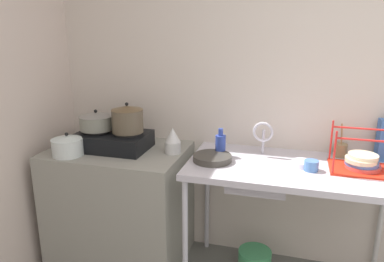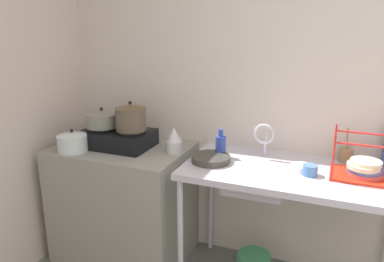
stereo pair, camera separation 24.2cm
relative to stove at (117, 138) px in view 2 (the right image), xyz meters
The scene contains 15 objects.
counter_concrete 0.50m from the stove, ahead, with size 0.95×0.66×0.87m, color gray.
counter_sink 1.24m from the stove, ahead, with size 1.30×0.66×0.87m.
stove is the anchor object (origin of this frame).
pot_on_left_burner 0.18m from the stove, behind, with size 0.24×0.24×0.14m.
pot_on_right_burner 0.20m from the stove, ahead, with size 0.22×0.22×0.21m.
pot_beside_stove 0.31m from the stove, 137.65° to the right, with size 0.21×0.21×0.16m.
percolator 0.44m from the stove, ahead, with size 0.11×0.11×0.18m.
sink_basin 1.03m from the stove, ahead, with size 0.36×0.36×0.15m, color #BBB8C4.
faucet 1.04m from the stove, ahead, with size 0.14×0.08×0.24m.
frying_pan 0.73m from the stove, ahead, with size 0.25×0.25×0.04m, color #393630.
dish_rack 1.63m from the stove, ahead, with size 0.37×0.27×0.27m.
cup_by_rack 1.34m from the stove, ahead, with size 0.09×0.09×0.06m, color #4774B6.
small_bowl_on_drainboard 1.29m from the stove, ahead, with size 0.13×0.13×0.04m, color white.
bottle_by_sink 0.76m from the stove, ahead, with size 0.07×0.07×0.19m.
utensil_jar 1.55m from the stove, ahead, with size 0.09×0.09×0.22m.
Camera 2 is at (-0.37, -0.64, 1.71)m, focal length 34.62 mm.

